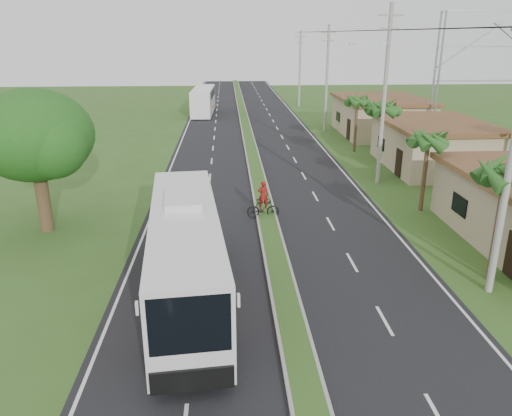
{
  "coord_description": "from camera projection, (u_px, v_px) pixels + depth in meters",
  "views": [
    {
      "loc": [
        -2.21,
        -15.74,
        10.05
      ],
      "look_at": [
        -0.81,
        7.82,
        1.8
      ],
      "focal_mm": 35.0,
      "sensor_mm": 36.0,
      "label": 1
    }
  ],
  "objects": [
    {
      "name": "shade_tree",
      "position": [
        32.0,
        138.0,
        25.38
      ],
      "size": [
        6.3,
        6.0,
        7.54
      ],
      "color": "#473321",
      "rests_on": "ground"
    },
    {
      "name": "shop_far",
      "position": [
        381.0,
        116.0,
        52.35
      ],
      "size": [
        8.6,
        11.6,
        3.82
      ],
      "color": "tan",
      "rests_on": "ground"
    },
    {
      "name": "ground",
      "position": [
        291.0,
        324.0,
        18.28
      ],
      "size": [
        180.0,
        180.0,
        0.0
      ],
      "primitive_type": "plane",
      "color": "#35541E",
      "rests_on": "ground"
    },
    {
      "name": "palm_verge_a",
      "position": [
        506.0,
        174.0,
        20.04
      ],
      "size": [
        2.4,
        2.4,
        5.45
      ],
      "color": "#473321",
      "rests_on": "ground"
    },
    {
      "name": "utility_pole_c",
      "position": [
        327.0,
        78.0,
        52.69
      ],
      "size": [
        1.6,
        0.28,
        11.0
      ],
      "color": "gray",
      "rests_on": "ground"
    },
    {
      "name": "lane_edge_right",
      "position": [
        346.0,
        175.0,
        37.5
      ],
      "size": [
        0.12,
        160.0,
        0.01
      ],
      "primitive_type": "cube",
      "color": "silver",
      "rests_on": "ground"
    },
    {
      "name": "utility_pole_a",
      "position": [
        512.0,
        157.0,
        18.77
      ],
      "size": [
        1.6,
        0.28,
        11.0
      ],
      "color": "gray",
      "rests_on": "ground"
    },
    {
      "name": "motorcyclist",
      "position": [
        263.0,
        205.0,
        28.61
      ],
      "size": [
        1.86,
        0.54,
        2.2
      ],
      "rotation": [
        0.0,
        0.0,
        -0.01
      ],
      "color": "black",
      "rests_on": "ground"
    },
    {
      "name": "coach_bus_main",
      "position": [
        185.0,
        248.0,
        19.4
      ],
      "size": [
        3.68,
        12.36,
        3.94
      ],
      "rotation": [
        0.0,
        0.0,
        0.09
      ],
      "color": "silver",
      "rests_on": "ground"
    },
    {
      "name": "palm_verge_c",
      "position": [
        383.0,
        108.0,
        34.98
      ],
      "size": [
        2.4,
        2.4,
        5.85
      ],
      "color": "#473321",
      "rests_on": "ground"
    },
    {
      "name": "palm_verge_d",
      "position": [
        357.0,
        100.0,
        43.68
      ],
      "size": [
        2.4,
        2.4,
        5.25
      ],
      "color": "#473321",
      "rests_on": "ground"
    },
    {
      "name": "road_asphalt",
      "position": [
        257.0,
        177.0,
        37.12
      ],
      "size": [
        14.0,
        160.0,
        0.02
      ],
      "primitive_type": "cube",
      "color": "black",
      "rests_on": "ground"
    },
    {
      "name": "median_strip",
      "position": [
        257.0,
        175.0,
        37.09
      ],
      "size": [
        1.2,
        160.0,
        0.18
      ],
      "color": "gray",
      "rests_on": "ground"
    },
    {
      "name": "utility_pole_b",
      "position": [
        384.0,
        94.0,
        33.65
      ],
      "size": [
        3.2,
        0.28,
        12.0
      ],
      "color": "gray",
      "rests_on": "ground"
    },
    {
      "name": "coach_bus_far",
      "position": [
        203.0,
        99.0,
        65.99
      ],
      "size": [
        2.89,
        11.48,
        3.32
      ],
      "rotation": [
        0.0,
        0.0,
        -0.04
      ],
      "color": "white",
      "rests_on": "ground"
    },
    {
      "name": "billboard_lattice",
      "position": [
        491.0,
        71.0,
        45.53
      ],
      "size": [
        10.18,
        1.18,
        12.07
      ],
      "color": "gray",
      "rests_on": "ground"
    },
    {
      "name": "lane_edge_left",
      "position": [
        167.0,
        178.0,
        36.75
      ],
      "size": [
        0.12,
        160.0,
        0.01
      ],
      "primitive_type": "cube",
      "color": "silver",
      "rests_on": "ground"
    },
    {
      "name": "utility_pole_d",
      "position": [
        300.0,
        68.0,
        71.62
      ],
      "size": [
        1.6,
        0.28,
        10.5
      ],
      "color": "gray",
      "rests_on": "ground"
    },
    {
      "name": "palm_verge_b",
      "position": [
        429.0,
        139.0,
        28.67
      ],
      "size": [
        2.4,
        2.4,
        5.05
      ],
      "color": "#473321",
      "rests_on": "ground"
    },
    {
      "name": "shop_mid",
      "position": [
        433.0,
        144.0,
        39.18
      ],
      "size": [
        7.6,
        10.6,
        3.67
      ],
      "color": "tan",
      "rests_on": "ground"
    }
  ]
}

